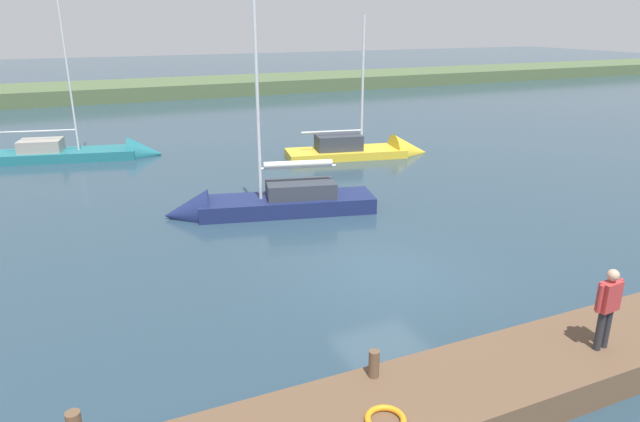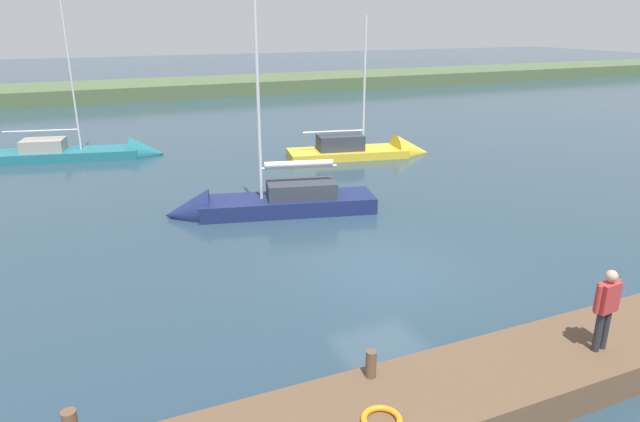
{
  "view_description": "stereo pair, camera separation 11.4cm",
  "coord_description": "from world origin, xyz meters",
  "px_view_note": "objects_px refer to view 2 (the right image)",
  "views": [
    {
      "loc": [
        7.42,
        12.08,
        6.61
      ],
      "look_at": [
        0.99,
        -2.33,
        1.18
      ],
      "focal_mm": 31.48,
      "sensor_mm": 36.0,
      "label": 1
    },
    {
      "loc": [
        7.32,
        12.13,
        6.61
      ],
      "look_at": [
        0.99,
        -2.33,
        1.18
      ],
      "focal_mm": 31.48,
      "sensor_mm": 36.0,
      "label": 2
    }
  ],
  "objects_px": {
    "mooring_post_near": "(371,364)",
    "sailboat_inner_slip": "(261,207)",
    "sailboat_behind_pier": "(92,155)",
    "person_on_dock": "(606,305)",
    "life_ring_buoy": "(382,420)",
    "sailboat_far_right": "(372,153)"
  },
  "relations": [
    {
      "from": "mooring_post_near",
      "to": "sailboat_inner_slip",
      "type": "distance_m",
      "value": 11.01
    },
    {
      "from": "sailboat_behind_pier",
      "to": "person_on_dock",
      "type": "relative_size",
      "value": 5.89
    },
    {
      "from": "sailboat_inner_slip",
      "to": "sailboat_behind_pier",
      "type": "bearing_deg",
      "value": -52.21
    },
    {
      "from": "life_ring_buoy",
      "to": "sailboat_behind_pier",
      "type": "xyz_separation_m",
      "value": [
        3.24,
        -23.46,
        -0.53
      ]
    },
    {
      "from": "mooring_post_near",
      "to": "sailboat_behind_pier",
      "type": "distance_m",
      "value": 22.65
    },
    {
      "from": "sailboat_far_right",
      "to": "sailboat_behind_pier",
      "type": "bearing_deg",
      "value": 169.52
    },
    {
      "from": "life_ring_buoy",
      "to": "sailboat_behind_pier",
      "type": "bearing_deg",
      "value": -82.14
    },
    {
      "from": "sailboat_inner_slip",
      "to": "sailboat_far_right",
      "type": "xyz_separation_m",
      "value": [
        -7.92,
        -6.24,
        -0.1
      ]
    },
    {
      "from": "mooring_post_near",
      "to": "life_ring_buoy",
      "type": "distance_m",
      "value": 1.21
    },
    {
      "from": "life_ring_buoy",
      "to": "person_on_dock",
      "type": "bearing_deg",
      "value": -178.34
    },
    {
      "from": "person_on_dock",
      "to": "sailboat_far_right",
      "type": "bearing_deg",
      "value": -20.5
    },
    {
      "from": "life_ring_buoy",
      "to": "person_on_dock",
      "type": "distance_m",
      "value": 4.9
    },
    {
      "from": "sailboat_behind_pier",
      "to": "sailboat_far_right",
      "type": "relative_size",
      "value": 1.25
    },
    {
      "from": "mooring_post_near",
      "to": "sailboat_inner_slip",
      "type": "xyz_separation_m",
      "value": [
        -1.5,
        -10.89,
        -0.66
      ]
    },
    {
      "from": "mooring_post_near",
      "to": "person_on_dock",
      "type": "relative_size",
      "value": 0.31
    },
    {
      "from": "life_ring_buoy",
      "to": "person_on_dock",
      "type": "height_order",
      "value": "person_on_dock"
    },
    {
      "from": "life_ring_buoy",
      "to": "sailboat_behind_pier",
      "type": "relative_size",
      "value": 0.07
    },
    {
      "from": "life_ring_buoy",
      "to": "person_on_dock",
      "type": "xyz_separation_m",
      "value": [
        -4.81,
        -0.14,
        0.89
      ]
    },
    {
      "from": "sailboat_far_right",
      "to": "person_on_dock",
      "type": "bearing_deg",
      "value": -94.22
    },
    {
      "from": "mooring_post_near",
      "to": "life_ring_buoy",
      "type": "bearing_deg",
      "value": 69.7
    },
    {
      "from": "life_ring_buoy",
      "to": "sailboat_inner_slip",
      "type": "bearing_deg",
      "value": -99.05
    },
    {
      "from": "sailboat_behind_pier",
      "to": "person_on_dock",
      "type": "height_order",
      "value": "sailboat_behind_pier"
    }
  ]
}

